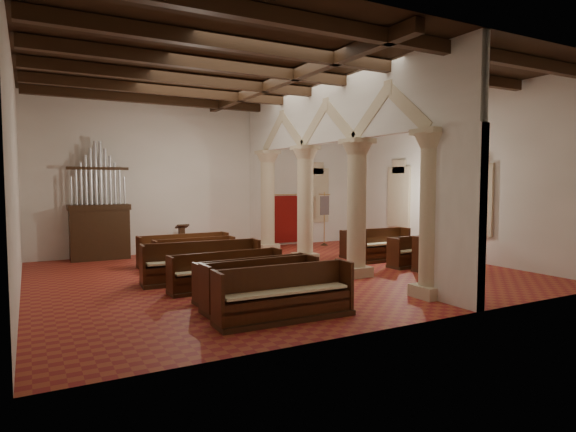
{
  "coord_description": "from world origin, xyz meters",
  "views": [
    {
      "loc": [
        -6.74,
        -13.02,
        2.8
      ],
      "look_at": [
        0.57,
        0.5,
        1.72
      ],
      "focal_mm": 30.0,
      "sensor_mm": 36.0,
      "label": 1
    }
  ],
  "objects_px": {
    "processional_banner": "(324,227)",
    "aisle_pew_0": "(441,258)",
    "nave_pew_0": "(285,302)",
    "lectern": "(182,241)",
    "pipe_organ": "(99,222)"
  },
  "relations": [
    {
      "from": "pipe_organ",
      "to": "aisle_pew_0",
      "type": "xyz_separation_m",
      "value": [
        9.3,
        -7.47,
        -0.99
      ]
    },
    {
      "from": "processional_banner",
      "to": "aisle_pew_0",
      "type": "xyz_separation_m",
      "value": [
        -0.01,
        -6.89,
        -0.41
      ]
    },
    {
      "from": "pipe_organ",
      "to": "aisle_pew_0",
      "type": "height_order",
      "value": "pipe_organ"
    },
    {
      "from": "processional_banner",
      "to": "aisle_pew_0",
      "type": "bearing_deg",
      "value": -102.6
    },
    {
      "from": "processional_banner",
      "to": "nave_pew_0",
      "type": "height_order",
      "value": "processional_banner"
    },
    {
      "from": "lectern",
      "to": "nave_pew_0",
      "type": "bearing_deg",
      "value": -96.5
    },
    {
      "from": "pipe_organ",
      "to": "lectern",
      "type": "relative_size",
      "value": 3.75
    },
    {
      "from": "aisle_pew_0",
      "to": "processional_banner",
      "type": "bearing_deg",
      "value": 86.76
    },
    {
      "from": "nave_pew_0",
      "to": "aisle_pew_0",
      "type": "xyz_separation_m",
      "value": [
        7.01,
        2.57,
        0.02
      ]
    },
    {
      "from": "nave_pew_0",
      "to": "aisle_pew_0",
      "type": "distance_m",
      "value": 7.47
    },
    {
      "from": "lectern",
      "to": "processional_banner",
      "type": "distance_m",
      "value": 6.32
    },
    {
      "from": "pipe_organ",
      "to": "nave_pew_0",
      "type": "distance_m",
      "value": 10.34
    },
    {
      "from": "aisle_pew_0",
      "to": "pipe_organ",
      "type": "bearing_deg",
      "value": 138.03
    },
    {
      "from": "nave_pew_0",
      "to": "processional_banner",
      "type": "bearing_deg",
      "value": 54.64
    },
    {
      "from": "lectern",
      "to": "nave_pew_0",
      "type": "height_order",
      "value": "lectern"
    }
  ]
}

